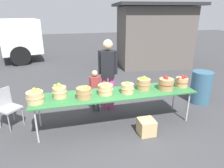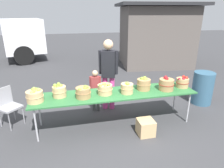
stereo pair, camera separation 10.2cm
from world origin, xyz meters
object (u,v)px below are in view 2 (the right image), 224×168
Objects in this scene: apple_basket_green_0 at (35,96)px; apple_basket_red_1 at (182,82)px; produce_crate at (146,127)px; apple_basket_green_2 at (83,92)px; folding_chair at (7,104)px; apple_basket_green_1 at (59,91)px; apple_basket_green_3 at (105,89)px; apple_basket_green_4 at (127,88)px; apple_basket_red_0 at (166,84)px; apple_basket_green_5 at (144,84)px; child_customer at (95,88)px; vendor_adult at (108,70)px; trash_barrel at (203,88)px; market_table at (115,94)px.

apple_basket_red_1 is at bearing 1.15° from apple_basket_green_0.
produce_crate is at bearing -12.83° from apple_basket_green_0.
apple_basket_red_1 is at bearing 26.84° from produce_crate.
apple_basket_green_2 is 0.98× the size of produce_crate.
apple_basket_green_0 is 0.96m from folding_chair.
apple_basket_green_1 is 0.90× the size of apple_basket_green_3.
apple_basket_green_2 is at bearing -178.01° from apple_basket_red_1.
apple_basket_green_3 is 1.15m from produce_crate.
apple_basket_green_1 is 0.99× the size of apple_basket_red_1.
apple_basket_green_4 is 0.83× the size of apple_basket_red_0.
apple_basket_green_5 reaches higher than produce_crate.
apple_basket_red_1 is (0.44, 0.07, -0.02)m from apple_basket_red_0.
apple_basket_green_1 is 0.27× the size of child_customer.
vendor_adult is (1.18, 0.70, 0.18)m from apple_basket_green_1.
apple_basket_green_2 is 3.35m from trash_barrel.
trash_barrel is at bearing -169.00° from vendor_adult.
vendor_adult is 2.02× the size of trash_barrel.
folding_chair is at bearing 23.71° from vendor_adult.
apple_basket_green_0 is (-1.61, -0.07, 0.15)m from market_table.
apple_basket_red_0 reaches higher than folding_chair.
apple_basket_red_1 is at bearing 170.47° from vendor_adult.
apple_basket_green_1 is 0.90× the size of produce_crate.
apple_basket_green_2 is 0.91m from child_customer.
apple_basket_green_5 is 0.18× the size of vendor_adult.
apple_basket_green_4 is at bearing 135.44° from child_customer.
apple_basket_green_0 is 0.39× the size of folding_chair.
apple_basket_green_5 is 1.07× the size of apple_basket_red_1.
produce_crate is at bearing -61.59° from apple_basket_green_4.
apple_basket_green_3 is 1.10× the size of apple_basket_red_1.
apple_basket_green_4 is at bearing 118.41° from produce_crate.
apple_basket_green_3 reaches higher than trash_barrel.
vendor_adult is at bearing 30.64° from apple_basket_green_1.
apple_basket_green_3 is (1.39, 0.07, -0.01)m from apple_basket_green_0.
apple_basket_green_4 is at bearing -59.81° from folding_chair.
apple_basket_green_5 is 0.95m from produce_crate.
apple_basket_green_5 is at bearing 75.45° from produce_crate.
trash_barrel is at bearing 11.34° from market_table.
apple_basket_green_3 is (-0.22, 0.00, 0.14)m from market_table.
trash_barrel is (1.43, 0.59, -0.44)m from apple_basket_red_0.
produce_crate is (-0.64, -0.47, -0.72)m from apple_basket_red_0.
market_table is 11.10× the size of apple_basket_green_5.
apple_basket_red_0 is 1.07m from produce_crate.
trash_barrel is (2.34, 0.58, -0.43)m from apple_basket_green_4.
vendor_adult is (0.24, 0.78, 0.19)m from apple_basket_green_3.
child_customer is at bearing 123.39° from produce_crate.
apple_basket_red_0 is at bearing -3.29° from apple_basket_green_3.
folding_chair is at bearing -179.80° from trash_barrel.
vendor_adult reaches higher than apple_basket_green_5.
folding_chair is at bearing 172.64° from apple_basket_red_1.
apple_basket_red_1 is 1.19m from trash_barrel.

